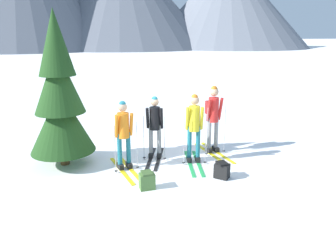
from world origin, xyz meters
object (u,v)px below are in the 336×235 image
skier_in_yellow (194,125)px  backpack_on_snow_beside (222,170)px  skier_in_black (155,124)px  pine_tree_near (60,97)px  skier_in_orange (123,131)px  backpack_on_snow_front (147,181)px  skier_in_red (213,115)px

skier_in_yellow → backpack_on_snow_beside: bearing=-76.2°
backpack_on_snow_beside → skier_in_black: bearing=123.3°
backpack_on_snow_beside → skier_in_yellow: bearing=103.8°
skier_in_black → backpack_on_snow_beside: skier_in_black is taller
skier_in_black → pine_tree_near: pine_tree_near is taller
skier_in_orange → skier_in_black: (0.92, 0.49, -0.02)m
pine_tree_near → backpack_on_snow_front: pine_tree_near is taller
backpack_on_snow_front → backpack_on_snow_beside: bearing=0.3°
skier_in_yellow → backpack_on_snow_beside: 1.37m
skier_in_black → backpack_on_snow_front: 1.97m
skier_in_black → skier_in_yellow: 1.05m
skier_in_orange → pine_tree_near: pine_tree_near is taller
skier_in_orange → skier_in_black: size_ratio=1.07×
skier_in_red → pine_tree_near: size_ratio=0.49×
skier_in_orange → skier_in_black: 1.04m
skier_in_yellow → backpack_on_snow_beside: size_ratio=4.47×
skier_in_yellow → backpack_on_snow_front: 2.02m
skier_in_orange → skier_in_red: 2.57m
backpack_on_snow_front → skier_in_red: bearing=35.5°
skier_in_yellow → skier_in_red: (0.77, 0.54, 0.09)m
backpack_on_snow_beside → skier_in_orange: bearing=149.3°
skier_in_orange → skier_in_black: bearing=28.1°
skier_in_yellow → pine_tree_near: bearing=164.7°
skier_in_orange → backpack_on_snow_front: 1.46m
skier_in_orange → pine_tree_near: size_ratio=0.47×
skier_in_black → skier_in_yellow: skier_in_yellow is taller
skier_in_orange → skier_in_black: skier_in_orange is taller
skier_in_orange → backpack_on_snow_beside: skier_in_orange is taller
skier_in_red → backpack_on_snow_beside: (-0.51, -1.61, -0.88)m
skier_in_black → backpack_on_snow_front: size_ratio=4.38×
backpack_on_snow_front → skier_in_orange: bearing=102.4°
skier_in_orange → backpack_on_snow_beside: bearing=-30.7°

